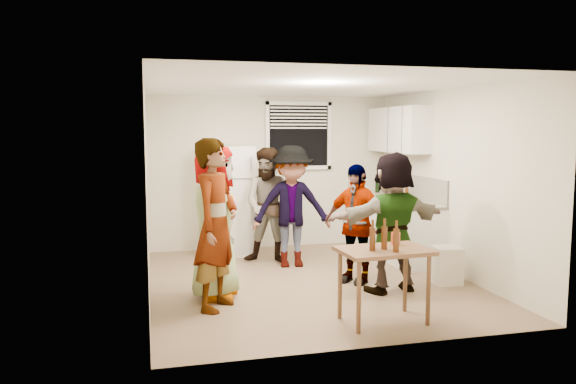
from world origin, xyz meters
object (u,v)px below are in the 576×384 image
object	(u,v)px
kettle	(391,198)
beer_bottle_table	(372,248)
blue_cup	(406,206)
beer_bottle_counter	(406,203)
red_cup	(395,244)
guest_back_right	(292,266)
trash_bin	(447,264)
guest_grey	(216,297)
guest_stripe	(217,308)
wine_bottle	(377,192)
serving_table	(383,322)
guest_orange	(391,291)
guest_black	(355,282)
guest_back_left	(271,262)
refrigerator	(230,200)

from	to	relation	value
kettle	beer_bottle_table	size ratio (longest dim) A/B	1.05
blue_cup	beer_bottle_counter	bearing A→B (deg)	64.04
kettle	red_cup	distance (m)	2.90
blue_cup	guest_back_right	xyz separation A→B (m)	(-1.50, 0.56, -0.90)
blue_cup	trash_bin	size ratio (longest dim) A/B	0.25
guest_grey	guest_stripe	xyz separation A→B (m)	(-0.03, -0.40, 0.00)
red_cup	beer_bottle_counter	bearing A→B (deg)	61.48
wine_bottle	serving_table	distance (m)	3.97
blue_cup	guest_orange	bearing A→B (deg)	-123.90
wine_bottle	guest_stripe	bearing A→B (deg)	-137.98
kettle	serving_table	size ratio (longest dim) A/B	0.24
kettle	wine_bottle	world-z (taller)	wine_bottle
guest_back_right	guest_black	distance (m)	1.17
serving_table	red_cup	size ratio (longest dim) A/B	7.11
guest_back_left	refrigerator	bearing A→B (deg)	148.15
beer_bottle_counter	guest_back_left	distance (m)	2.15
refrigerator	guest_orange	bearing A→B (deg)	-57.66
beer_bottle_table	red_cup	bearing A→B (deg)	18.06
wine_bottle	serving_table	bearing A→B (deg)	-111.91
kettle	trash_bin	world-z (taller)	kettle
wine_bottle	red_cup	distance (m)	3.64
guest_orange	guest_grey	bearing A→B (deg)	-15.55
blue_cup	guest_orange	world-z (taller)	blue_cup
beer_bottle_counter	guest_back_right	world-z (taller)	beer_bottle_counter
guest_back_right	guest_black	size ratio (longest dim) A/B	1.13
beer_bottle_counter	guest_grey	xyz separation A→B (m)	(-2.85, -0.93, -0.90)
kettle	blue_cup	xyz separation A→B (m)	(-0.16, -0.88, 0.00)
beer_bottle_counter	guest_black	world-z (taller)	beer_bottle_counter
red_cup	guest_back_left	size ratio (longest dim) A/B	0.07
blue_cup	red_cup	size ratio (longest dim) A/B	0.93
trash_bin	guest_orange	distance (m)	0.87
serving_table	guest_black	world-z (taller)	serving_table
beer_bottle_counter	guest_stripe	size ratio (longest dim) A/B	0.12
serving_table	guest_back_right	bearing A→B (deg)	97.31
guest_back_right	guest_orange	world-z (taller)	guest_back_right
blue_cup	guest_back_left	xyz separation A→B (m)	(-1.74, 0.85, -0.90)
blue_cup	guest_back_right	size ratio (longest dim) A/B	0.07
kettle	beer_bottle_table	distance (m)	3.11
guest_stripe	guest_back_left	world-z (taller)	guest_back_left
guest_black	wine_bottle	bearing A→B (deg)	110.98
beer_bottle_counter	trash_bin	xyz separation A→B (m)	(0.07, -1.05, -0.65)
red_cup	guest_orange	bearing A→B (deg)	67.61
wine_bottle	guest_stripe	size ratio (longest dim) A/B	0.16
red_cup	wine_bottle	bearing A→B (deg)	70.05
wine_bottle	blue_cup	size ratio (longest dim) A/B	2.47
refrigerator	guest_orange	world-z (taller)	refrigerator
refrigerator	guest_orange	distance (m)	3.11
kettle	guest_back_right	distance (m)	1.92
wine_bottle	blue_cup	distance (m)	1.66
blue_cup	guest_stripe	distance (m)	3.11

